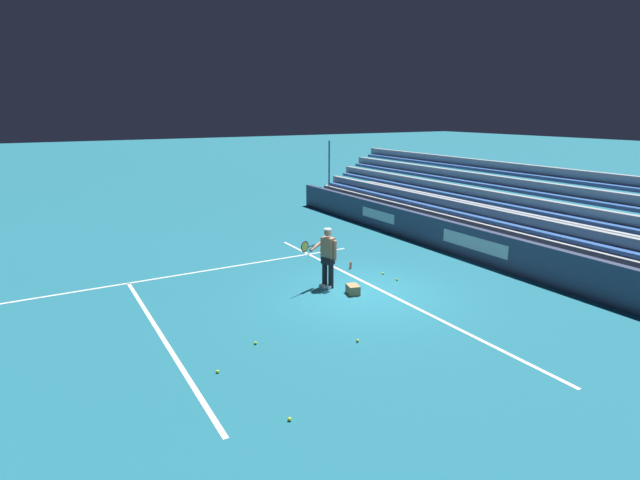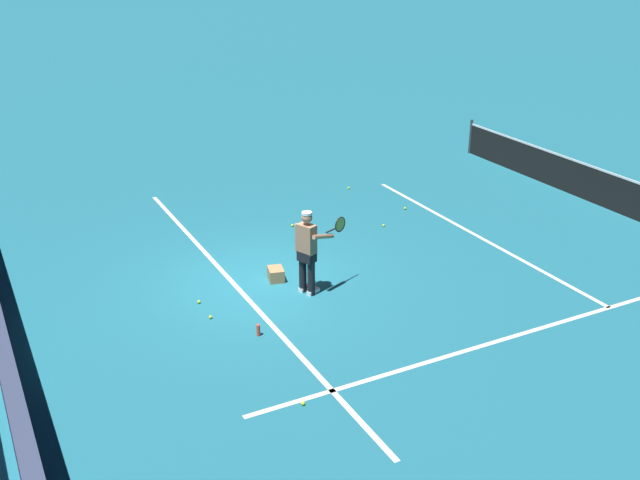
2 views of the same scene
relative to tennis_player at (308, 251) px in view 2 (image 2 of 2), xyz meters
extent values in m
plane|color=#1E6B7F|center=(-0.90, -0.67, -0.89)|extent=(160.00, 160.00, 0.00)
cube|color=white|center=(-0.90, -1.17, -0.89)|extent=(12.00, 0.10, 0.01)
cube|color=white|center=(3.21, 3.33, -0.89)|extent=(0.10, 12.00, 0.01)
cube|color=white|center=(-0.90, 4.83, -0.89)|extent=(8.22, 0.10, 0.01)
cube|color=silver|center=(-0.24, -5.55, -0.29)|extent=(2.80, 0.01, 0.44)
cylinder|color=black|center=(-0.10, -0.07, -0.45)|extent=(0.15, 0.15, 0.88)
cylinder|color=black|center=(0.11, 0.01, -0.45)|extent=(0.15, 0.15, 0.88)
cube|color=white|center=(-0.12, -0.01, -0.85)|extent=(0.21, 0.30, 0.09)
cube|color=white|center=(0.08, 0.07, -0.85)|extent=(0.21, 0.30, 0.09)
cube|color=black|center=(0.00, -0.03, -0.09)|extent=(0.40, 0.33, 0.20)
cube|color=#A37556|center=(0.00, -0.03, 0.28)|extent=(0.41, 0.33, 0.58)
sphere|color=#A37556|center=(0.00, -0.02, 0.71)|extent=(0.21, 0.21, 0.21)
cylinder|color=white|center=(0.00, -0.02, 0.80)|extent=(0.20, 0.20, 0.05)
cylinder|color=#A37556|center=(-0.22, -0.12, 0.24)|extent=(0.09, 0.09, 0.56)
cylinder|color=#A37556|center=(0.16, 0.25, 0.33)|extent=(0.31, 0.57, 0.24)
cylinder|color=black|center=(0.06, 0.47, 0.38)|extent=(0.14, 0.29, 0.03)
torus|color=black|center=(-0.04, 0.73, 0.42)|extent=(0.14, 0.30, 0.31)
cylinder|color=#D6D14C|center=(-0.04, 0.73, 0.42)|extent=(0.11, 0.25, 0.27)
cube|color=#A87F51|center=(-0.82, -0.34, -0.76)|extent=(0.46, 0.39, 0.26)
sphere|color=#CCE533|center=(-2.29, 3.17, -0.86)|extent=(0.07, 0.07, 0.07)
sphere|color=#CCE533|center=(-3.31, 1.21, -0.86)|extent=(0.07, 0.07, 0.07)
sphere|color=#CCE533|center=(0.12, -2.09, -0.86)|extent=(0.07, 0.07, 0.07)
sphere|color=#CCE533|center=(-3.04, 4.28, -0.86)|extent=(0.07, 0.07, 0.07)
sphere|color=#CCE533|center=(-0.56, -2.08, -0.86)|extent=(0.07, 0.07, 0.07)
sphere|color=#CCE533|center=(-5.10, 3.78, -0.86)|extent=(0.07, 0.07, 0.07)
sphere|color=#CCE533|center=(3.33, -1.75, -0.86)|extent=(0.07, 0.07, 0.07)
cylinder|color=#EA4C33|center=(1.10, -1.53, -0.78)|extent=(0.07, 0.07, 0.22)
cylinder|color=#33383D|center=(-6.40, 8.94, -0.36)|extent=(0.09, 0.09, 1.07)
cube|color=black|center=(-0.90, 8.94, -0.44)|extent=(11.00, 0.02, 0.91)
cube|color=white|center=(-0.90, 8.94, 0.04)|extent=(11.00, 0.04, 0.05)
camera|label=1|loc=(-11.46, 6.92, 3.99)|focal=28.00mm
camera|label=2|loc=(11.89, -5.87, 5.88)|focal=42.00mm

